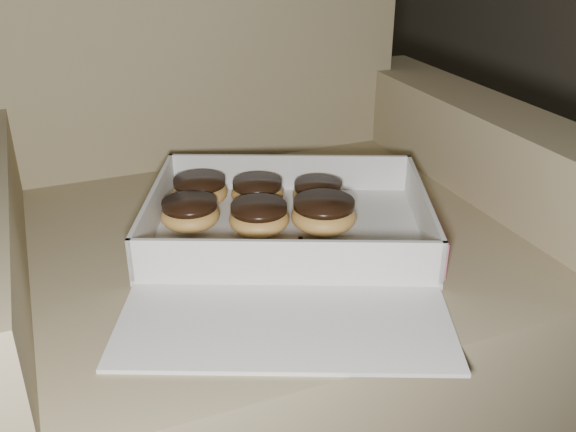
{
  "coord_description": "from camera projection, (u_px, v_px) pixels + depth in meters",
  "views": [
    {
      "loc": [
        0.43,
        -0.84,
        0.83
      ],
      "look_at": [
        0.72,
        -0.1,
        0.44
      ],
      "focal_mm": 40.0,
      "sensor_mm": 36.0,
      "label": 1
    }
  ],
  "objects": [
    {
      "name": "bakery_box",
      "position": [
        290.0,
        239.0,
        0.86
      ],
      "size": [
        0.52,
        0.55,
        0.06
      ],
      "rotation": [
        0.0,
        0.0,
        -0.4
      ],
      "color": "white",
      "rests_on": "armchair"
    },
    {
      "name": "donut_d",
      "position": [
        318.0,
        194.0,
        0.95
      ],
      "size": [
        0.08,
        0.08,
        0.04
      ],
      "color": "#E2A04F",
      "rests_on": "bakery_box"
    },
    {
      "name": "crumb_b",
      "position": [
        301.0,
        238.0,
        0.87
      ],
      "size": [
        0.01,
        0.01,
        0.0
      ],
      "primitive_type": "ellipsoid",
      "color": "black",
      "rests_on": "bakery_box"
    },
    {
      "name": "crumb_c",
      "position": [
        396.0,
        269.0,
        0.79
      ],
      "size": [
        0.01,
        0.01,
        0.0
      ],
      "primitive_type": "ellipsoid",
      "color": "black",
      "rests_on": "bakery_box"
    },
    {
      "name": "crumb_d",
      "position": [
        323.0,
        233.0,
        0.88
      ],
      "size": [
        0.01,
        0.01,
        0.0
      ],
      "primitive_type": "ellipsoid",
      "color": "black",
      "rests_on": "bakery_box"
    },
    {
      "name": "donut_b",
      "position": [
        259.0,
        217.0,
        0.88
      ],
      "size": [
        0.08,
        0.08,
        0.04
      ],
      "color": "#E2A04F",
      "rests_on": "bakery_box"
    },
    {
      "name": "donut_e",
      "position": [
        200.0,
        191.0,
        0.96
      ],
      "size": [
        0.08,
        0.08,
        0.04
      ],
      "color": "#E2A04F",
      "rests_on": "bakery_box"
    },
    {
      "name": "donut_c",
      "position": [
        324.0,
        214.0,
        0.88
      ],
      "size": [
        0.09,
        0.09,
        0.05
      ],
      "color": "#E2A04F",
      "rests_on": "bakery_box"
    },
    {
      "name": "armchair",
      "position": [
        254.0,
        278.0,
        1.03
      ],
      "size": [
        0.87,
        0.74,
        0.91
      ],
      "color": "#93845D",
      "rests_on": "floor"
    },
    {
      "name": "donut_a",
      "position": [
        257.0,
        192.0,
        0.96
      ],
      "size": [
        0.08,
        0.08,
        0.04
      ],
      "color": "#E2A04F",
      "rests_on": "bakery_box"
    },
    {
      "name": "crumb_a",
      "position": [
        212.0,
        254.0,
        0.83
      ],
      "size": [
        0.01,
        0.01,
        0.0
      ],
      "primitive_type": "ellipsoid",
      "color": "black",
      "rests_on": "bakery_box"
    },
    {
      "name": "donut_f",
      "position": [
        190.0,
        213.0,
        0.89
      ],
      "size": [
        0.08,
        0.08,
        0.04
      ],
      "color": "#E2A04F",
      "rests_on": "bakery_box"
    }
  ]
}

